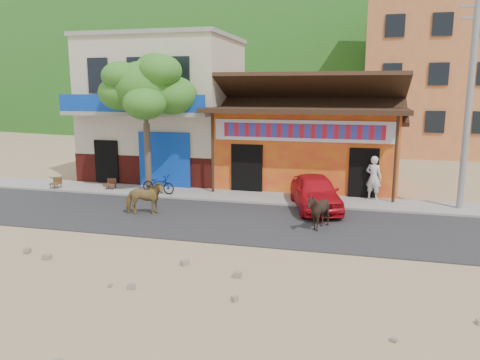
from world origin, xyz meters
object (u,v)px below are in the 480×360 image
object	(u,v)px
utility_pole	(469,102)
cow_tan	(144,198)
pedestrian	(374,178)
red_car	(315,192)
scooter	(158,184)
cafe_chair_left	(111,180)
cafe_chair_right	(55,179)
cow_dark	(318,211)
tree	(146,124)

from	to	relation	value
utility_pole	cow_tan	xyz separation A→B (m)	(-11.38, -3.56, -3.47)
pedestrian	red_car	bearing A→B (deg)	65.90
scooter	cafe_chair_left	bearing A→B (deg)	91.58
red_car	cafe_chair_right	size ratio (longest dim) A/B	4.40
scooter	cafe_chair_left	distance (m)	2.49
utility_pole	red_car	bearing A→B (deg)	-167.41
utility_pole	scooter	distance (m)	12.73
cow_dark	cafe_chair_left	world-z (taller)	cow_dark
tree	cow_dark	size ratio (longest dim) A/B	4.87
cafe_chair_right	tree	bearing A→B (deg)	1.76
tree	cow_dark	bearing A→B (deg)	-25.11
cafe_chair_left	cafe_chair_right	size ratio (longest dim) A/B	0.96
cow_dark	cafe_chair_left	distance (m)	10.31
cow_tan	red_car	world-z (taller)	red_car
scooter	pedestrian	bearing A→B (deg)	-74.19
red_car	cow_tan	bearing A→B (deg)	-174.89
pedestrian	utility_pole	bearing A→B (deg)	-167.51
utility_pole	scooter	bearing A→B (deg)	-177.63
cow_tan	pedestrian	xyz separation A→B (m)	(8.20, 4.26, 0.37)
scooter	red_car	bearing A→B (deg)	-87.62
cow_dark	cafe_chair_right	size ratio (longest dim) A/B	1.38
cafe_chair_right	cow_tan	bearing A→B (deg)	-30.87
cow_tan	cafe_chair_left	size ratio (longest dim) A/B	1.69
scooter	cow_tan	bearing A→B (deg)	-156.80
cow_dark	scooter	xyz separation A→B (m)	(-7.18, 3.34, -0.13)
cow_dark	red_car	distance (m)	2.67
tree	scooter	distance (m)	2.68
cafe_chair_left	cafe_chair_right	xyz separation A→B (m)	(-2.53, -0.48, 0.02)
red_car	cafe_chair_left	size ratio (longest dim) A/B	4.57
tree	utility_pole	distance (m)	12.84
cafe_chair_left	scooter	bearing A→B (deg)	-19.30
utility_pole	cafe_chair_right	distance (m)	17.58
cow_dark	cafe_chair_left	xyz separation A→B (m)	(-9.65, 3.63, -0.11)
tree	cafe_chair_left	world-z (taller)	tree
cow_tan	cafe_chair_right	size ratio (longest dim) A/B	1.62
cow_dark	scooter	world-z (taller)	cow_dark
cow_dark	scooter	bearing A→B (deg)	-141.33
tree	pedestrian	bearing A→B (deg)	5.35
red_car	cafe_chair_left	world-z (taller)	red_car
pedestrian	cafe_chair_left	bearing A→B (deg)	29.45
tree	cafe_chair_left	xyz separation A→B (m)	(-1.87, -0.02, -2.57)
cow_tan	cafe_chair_left	world-z (taller)	cow_tan
tree	cow_dark	distance (m)	8.94
utility_pole	cow_tan	bearing A→B (deg)	-162.65
scooter	cafe_chair_right	bearing A→B (deg)	100.44
utility_pole	cafe_chair_left	distance (m)	15.10
pedestrian	cafe_chair_left	distance (m)	11.53
utility_pole	scooter	world-z (taller)	utility_pole
red_car	cafe_chair_left	distance (m)	9.35
utility_pole	scooter	size ratio (longest dim) A/B	5.13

